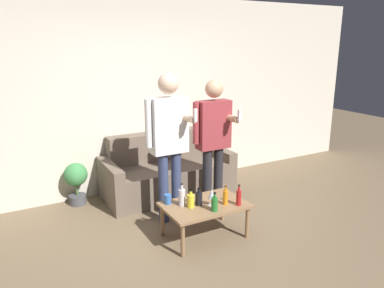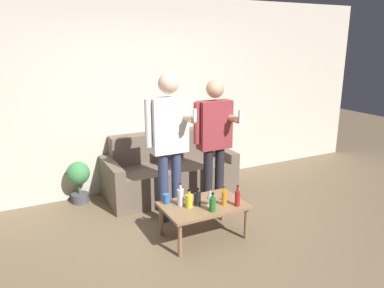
{
  "view_description": "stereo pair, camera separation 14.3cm",
  "coord_description": "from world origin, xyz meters",
  "px_view_note": "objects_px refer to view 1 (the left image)",
  "views": [
    {
      "loc": [
        -1.82,
        -2.8,
        2.1
      ],
      "look_at": [
        0.19,
        0.85,
        0.95
      ],
      "focal_mm": 35.0,
      "sensor_mm": 36.0,
      "label": 1
    },
    {
      "loc": [
        -1.69,
        -2.87,
        2.1
      ],
      "look_at": [
        0.19,
        0.85,
        0.95
      ],
      "focal_mm": 35.0,
      "sensor_mm": 36.0,
      "label": 2
    }
  ],
  "objects_px": {
    "coffee_table": "(205,208)",
    "person_standing_right": "(213,135)",
    "couch": "(167,173)",
    "bottle_orange": "(214,204)",
    "person_standing_left": "(169,136)"
  },
  "relations": [
    {
      "from": "coffee_table",
      "to": "person_standing_right",
      "type": "distance_m",
      "value": 1.0
    },
    {
      "from": "couch",
      "to": "bottle_orange",
      "type": "relative_size",
      "value": 8.74
    },
    {
      "from": "person_standing_left",
      "to": "person_standing_right",
      "type": "bearing_deg",
      "value": 6.03
    },
    {
      "from": "couch",
      "to": "person_standing_left",
      "type": "xyz_separation_m",
      "value": [
        -0.33,
        -0.79,
        0.75
      ]
    },
    {
      "from": "bottle_orange",
      "to": "person_standing_left",
      "type": "height_order",
      "value": "person_standing_left"
    },
    {
      "from": "bottle_orange",
      "to": "person_standing_right",
      "type": "bearing_deg",
      "value": 59.4
    },
    {
      "from": "couch",
      "to": "coffee_table",
      "type": "height_order",
      "value": "couch"
    },
    {
      "from": "couch",
      "to": "person_standing_right",
      "type": "bearing_deg",
      "value": -66.37
    },
    {
      "from": "person_standing_left",
      "to": "person_standing_right",
      "type": "distance_m",
      "value": 0.65
    },
    {
      "from": "couch",
      "to": "person_standing_left",
      "type": "bearing_deg",
      "value": -112.45
    },
    {
      "from": "bottle_orange",
      "to": "person_standing_right",
      "type": "xyz_separation_m",
      "value": [
        0.48,
        0.81,
        0.5
      ]
    },
    {
      "from": "coffee_table",
      "to": "bottle_orange",
      "type": "relative_size",
      "value": 4.39
    },
    {
      "from": "person_standing_left",
      "to": "couch",
      "type": "bearing_deg",
      "value": 67.55
    },
    {
      "from": "bottle_orange",
      "to": "person_standing_left",
      "type": "bearing_deg",
      "value": 102.02
    },
    {
      "from": "coffee_table",
      "to": "person_standing_left",
      "type": "height_order",
      "value": "person_standing_left"
    }
  ]
}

